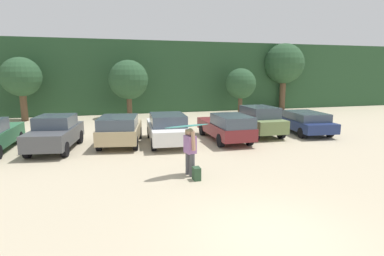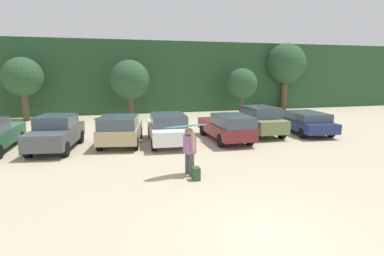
{
  "view_description": "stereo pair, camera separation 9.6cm",
  "coord_description": "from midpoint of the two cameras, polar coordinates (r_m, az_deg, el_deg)",
  "views": [
    {
      "loc": [
        -3.52,
        -5.81,
        3.65
      ],
      "look_at": [
        -0.08,
        6.57,
        1.34
      ],
      "focal_mm": 29.11,
      "sensor_mm": 36.0,
      "label": 1
    },
    {
      "loc": [
        -3.43,
        -5.84,
        3.65
      ],
      "look_at": [
        -0.08,
        6.57,
        1.34
      ],
      "focal_mm": 29.11,
      "sensor_mm": 36.0,
      "label": 2
    }
  ],
  "objects": [
    {
      "name": "ground_plane",
      "position": [
        7.7,
        14.59,
        -18.46
      ],
      "size": [
        120.0,
        120.0,
        0.0
      ],
      "primitive_type": "plane",
      "color": "#C1B293"
    },
    {
      "name": "hillside_ridge",
      "position": [
        34.1,
        -9.37,
        9.29
      ],
      "size": [
        108.0,
        12.0,
        6.42
      ],
      "primitive_type": "cube",
      "color": "#284C2D",
      "rests_on": "ground_plane"
    },
    {
      "name": "tree_center_right",
      "position": [
        26.74,
        -28.49,
        8.16
      ],
      "size": [
        2.92,
        2.92,
        4.78
      ],
      "color": "brown",
      "rests_on": "ground_plane"
    },
    {
      "name": "tree_right",
      "position": [
        25.62,
        -11.22,
        8.63
      ],
      "size": [
        3.13,
        3.13,
        4.63
      ],
      "color": "brown",
      "rests_on": "ground_plane"
    },
    {
      "name": "tree_far_right",
      "position": [
        28.18,
        9.25,
        8.0
      ],
      "size": [
        2.68,
        2.68,
        4.01
      ],
      "color": "brown",
      "rests_on": "ground_plane"
    },
    {
      "name": "tree_center",
      "position": [
        32.21,
        16.85,
        11.15
      ],
      "size": [
        3.86,
        3.86,
        6.43
      ],
      "color": "brown",
      "rests_on": "ground_plane"
    },
    {
      "name": "parked_car_dark_gray",
      "position": [
        16.11,
        -23.47,
        -0.75
      ],
      "size": [
        2.34,
        4.33,
        1.63
      ],
      "rotation": [
        0.0,
        0.0,
        1.42
      ],
      "color": "#4C4F54",
      "rests_on": "ground_plane"
    },
    {
      "name": "parked_car_tan",
      "position": [
        16.11,
        -12.81,
        -0.2
      ],
      "size": [
        2.54,
        4.24,
        1.53
      ],
      "rotation": [
        0.0,
        0.0,
        1.4
      ],
      "color": "tan",
      "rests_on": "ground_plane"
    },
    {
      "name": "parked_car_white",
      "position": [
        16.13,
        -4.31,
        -0.01
      ],
      "size": [
        2.16,
        4.74,
        1.56
      ],
      "rotation": [
        0.0,
        0.0,
        1.5
      ],
      "color": "white",
      "rests_on": "ground_plane"
    },
    {
      "name": "parked_car_maroon",
      "position": [
        16.71,
        6.56,
        0.27
      ],
      "size": [
        1.8,
        4.72,
        1.51
      ],
      "rotation": [
        0.0,
        0.0,
        1.56
      ],
      "color": "maroon",
      "rests_on": "ground_plane"
    },
    {
      "name": "parked_car_olive_green",
      "position": [
        18.65,
        12.27,
        1.41
      ],
      "size": [
        1.8,
        4.13,
        1.7
      ],
      "rotation": [
        0.0,
        0.0,
        1.57
      ],
      "color": "#6B7F4C",
      "rests_on": "ground_plane"
    },
    {
      "name": "parked_car_navy",
      "position": [
        20.07,
        19.96,
        1.14
      ],
      "size": [
        2.38,
        4.91,
        1.31
      ],
      "rotation": [
        0.0,
        0.0,
        1.47
      ],
      "color": "navy",
      "rests_on": "ground_plane"
    },
    {
      "name": "person_adult",
      "position": [
        11.05,
        -0.19,
        -3.86
      ],
      "size": [
        0.4,
        0.67,
        1.72
      ],
      "rotation": [
        0.0,
        0.0,
        3.38
      ],
      "color": "#4C4C51",
      "rests_on": "ground_plane"
    },
    {
      "name": "surfboard_teal",
      "position": [
        10.85,
        -0.72,
        0.36
      ],
      "size": [
        1.8,
        0.9,
        0.15
      ],
      "rotation": [
        0.0,
        0.0,
        3.39
      ],
      "color": "teal"
    },
    {
      "name": "backpack_dropped",
      "position": [
        10.78,
        0.99,
        -8.36
      ],
      "size": [
        0.24,
        0.34,
        0.45
      ],
      "color": "#2D4C33",
      "rests_on": "ground_plane"
    }
  ]
}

